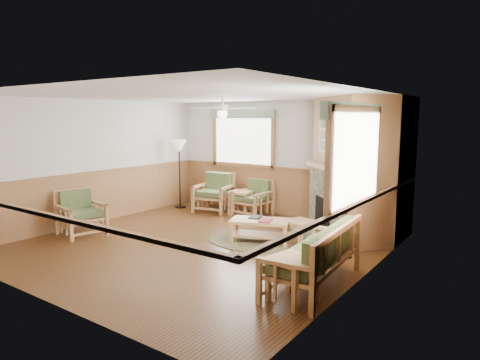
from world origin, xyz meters
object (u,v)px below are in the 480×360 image
Objects in this scene: armchair_back_left at (214,192)px; armchair_back_right at (253,198)px; armchair_left at (81,213)px; coffee_table at (260,231)px; end_table_sofa at (292,280)px; floor_lamp_left at (180,174)px; footstool at (300,232)px; end_table_chairs at (241,203)px; floor_lamp_right at (347,214)px; sofa at (313,255)px.

armchair_back_left is 1.06m from armchair_back_right.
armchair_left reaches higher than armchair_back_right.
armchair_back_right is 0.78× the size of coffee_table.
floor_lamp_left is at bearing 146.34° from end_table_sofa.
armchair_back_right is at bearing 129.41° from end_table_sofa.
footstool is (3.03, -1.24, -0.25)m from armchair_back_left.
end_table_sofa is 6.16m from floor_lamp_left.
floor_lamp_right is at bearing -26.20° from end_table_chairs.
armchair_back_left is 4.30m from floor_lamp_right.
end_table_chairs is (-3.36, 3.05, -0.15)m from sofa.
floor_lamp_right is at bearing 92.98° from end_table_sofa.
end_table_sofa is at bearing -33.66° from floor_lamp_left.
sofa is at bearing -86.39° from floor_lamp_right.
armchair_left is 3.07m from floor_lamp_left.
armchair_back_left is 5.47m from end_table_sofa.
coffee_table is at bearing -131.57° from sofa.
end_table_chairs is at bearing 111.96° from coffee_table.
floor_lamp_right is (-0.09, 1.44, 0.30)m from sofa.
end_table_chairs is at bearing 132.51° from end_table_sofa.
end_table_chairs is at bearing 153.80° from floor_lamp_right.
armchair_back_left is 0.87× the size of coffee_table.
sofa is 2.15× the size of armchair_left.
end_table_sofa is (4.91, -0.36, -0.15)m from armchair_left.
floor_lamp_left is (-3.36, 1.42, 0.67)m from coffee_table.
sofa is 1.07× the size of floor_lamp_left.
end_table_chairs is (0.75, 0.11, -0.19)m from armchair_back_left.
sofa is 1.28× the size of floor_lamp_right.
armchair_back_left reaches higher than footstool.
floor_lamp_right is at bearing -24.52° from armchair_back_right.
armchair_left is 1.51× the size of end_table_sofa.
armchair_back_left reaches higher than end_table_chairs.
end_table_sofa is at bearing -82.88° from armchair_left.
footstool is at bearing 7.75° from coffee_table.
end_table_sofa is 0.33× the size of floor_lamp_left.
end_table_sofa is 2.13m from floor_lamp_right.
armchair_left is at bearing -113.48° from armchair_back_right.
armchair_back_right is at bearing -17.04° from armchair_left.
floor_lamp_right reaches higher than end_table_chairs.
floor_lamp_left reaches higher than coffee_table.
end_table_sofa is at bearing -64.88° from footstool.
armchair_left is at bearing -90.49° from sofa.
end_table_chairs is (-1.64, 1.71, 0.06)m from coffee_table.
footstool is at bearing -51.24° from armchair_left.
end_table_chairs is at bearing 9.64° from floor_lamp_left.
sofa is at bearing 91.55° from end_table_sofa.
floor_lamp_left is at bearing 165.25° from footstool.
armchair_back_left is at bearing -2.40° from armchair_left.
armchair_back_left is 1.90× the size of footstool.
armchair_back_right is 2.24m from coffee_table.
armchair_back_right is 0.96× the size of armchair_left.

